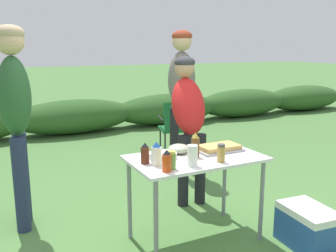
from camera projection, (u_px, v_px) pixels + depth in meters
The scene contains 18 objects.
ground_plane at pixel (194, 239), 3.25m from camera, with size 60.00×60.00×0.00m, color #4C7A3D.
shrub_hedge at pixel (74, 116), 7.16m from camera, with size 14.40×0.90×0.65m.
folding_table at pixel (196, 166), 3.11m from camera, with size 1.10×0.64×0.74m.
food_tray at pixel (219, 148), 3.25m from camera, with size 0.40×0.23×0.06m.
plate_stack at pixel (163, 156), 3.04m from camera, with size 0.23×0.23×0.05m, color white.
mixing_bowl at pixel (179, 149), 3.19m from camera, with size 0.18×0.18×0.08m, color #ADBC99.
paper_cup_stack at pixel (192, 156), 2.84m from camera, with size 0.08×0.08×0.16m, color white.
mayo_bottle at pixel (157, 154), 2.86m from camera, with size 0.08×0.08×0.19m.
spice_jar at pixel (221, 153), 2.94m from camera, with size 0.06×0.06×0.15m.
bbq_sauce_bottle at pixel (145, 154), 2.90m from camera, with size 0.07×0.07×0.17m.
beer_bottle at pixel (195, 145), 3.07m from camera, with size 0.07×0.07×0.21m.
hot_sauce_bottle at pixel (167, 161), 2.71m from camera, with size 0.07×0.07×0.17m.
relish_jar at pixel (171, 160), 2.77m from camera, with size 0.07×0.07×0.14m.
standing_person_in_gray_fleece at pixel (188, 113), 3.87m from camera, with size 0.41×0.50×1.54m.
standing_person_in_olive_jacket at pixel (182, 84), 4.74m from camera, with size 0.38×0.29×1.84m.
standing_person_in_red_jacket at pixel (15, 105), 3.26m from camera, with size 0.34×0.43×1.82m.
camp_chair_green_behind_table at pixel (177, 125), 5.67m from camera, with size 0.60×0.69×0.83m.
cooler_box at pixel (308, 227), 3.09m from camera, with size 0.36×0.51×0.34m.
Camera 1 is at (-1.53, -2.56, 1.63)m, focal length 40.00 mm.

